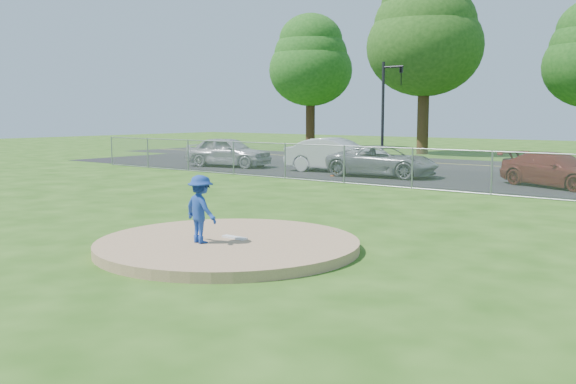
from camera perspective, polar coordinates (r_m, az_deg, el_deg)
name	(u,v)px	position (r m, az deg, el deg)	size (l,w,h in m)	color
ground	(438,199)	(21.57, 13.23, -0.60)	(120.00, 120.00, 0.00)	#214910
pitchers_mound	(228,245)	(13.28, -5.35, -4.69)	(5.40, 5.40, 0.20)	#9B7755
pitching_rubber	(235,238)	(13.40, -4.77, -4.05)	(0.60, 0.15, 0.04)	white
chain_link_fence	(464,172)	(23.31, 15.36, 1.75)	(40.00, 0.06, 1.50)	gray
parking_lot	(508,182)	(27.57, 18.94, 0.84)	(50.00, 8.00, 0.01)	black
street	(560,169)	(34.72, 23.04, 1.85)	(60.00, 7.00, 0.01)	black
tree_far_left	(311,60)	(52.69, 2.02, 11.66)	(6.72, 6.72, 10.74)	#341D12
tree_left	(425,32)	(45.41, 12.09, 13.76)	(7.84, 7.84, 12.53)	#362413
traffic_signal_left	(387,103)	(36.08, 8.77, 7.84)	(1.28, 0.20, 5.60)	black
pitcher	(201,209)	(12.93, -7.76, -1.52)	(0.88, 0.51, 1.36)	navy
traffic_cone	(336,169)	(28.62, 4.27, 2.03)	(0.31, 0.31, 0.60)	#F8560D
parked_car_silver	(228,152)	(33.73, -5.33, 3.59)	(1.84, 4.59, 1.56)	#A9A8AD
parked_car_white	(336,155)	(30.67, 4.33, 3.30)	(1.70, 4.87, 1.61)	silver
parked_car_gray	(383,161)	(28.60, 8.41, 2.72)	(2.24, 4.86, 1.35)	gray
parked_car_darkred	(556,170)	(26.23, 22.75, 1.82)	(1.82, 4.49, 1.30)	maroon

